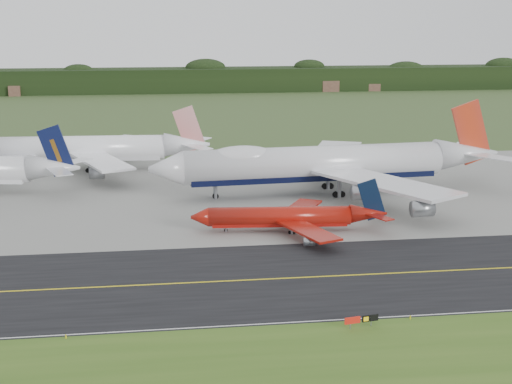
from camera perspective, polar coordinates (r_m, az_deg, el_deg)
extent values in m
plane|color=#3D5226|center=(110.09, 5.21, -6.02)|extent=(600.00, 600.00, 0.00)
cube|color=#36591A|center=(79.21, 10.92, -14.44)|extent=(400.00, 30.00, 0.01)
cube|color=black|center=(106.43, 5.68, -6.73)|extent=(400.00, 32.00, 0.02)
cube|color=gray|center=(158.19, 1.18, 0.16)|extent=(400.00, 78.00, 0.01)
cube|color=gold|center=(106.42, 5.68, -6.72)|extent=(400.00, 0.40, 0.00)
cube|color=silver|center=(92.51, 7.88, -10.02)|extent=(400.00, 0.25, 0.00)
cube|color=black|center=(378.01, -4.01, 8.95)|extent=(700.00, 24.00, 12.00)
cylinder|color=silver|center=(153.58, 4.65, 2.35)|extent=(56.80, 11.35, 7.16)
cube|color=black|center=(154.06, 4.63, 1.50)|extent=(53.85, 9.36, 2.51)
cone|color=silver|center=(147.89, -7.24, 1.84)|extent=(7.57, 7.67, 7.16)
cone|color=silver|center=(166.99, 16.49, 2.93)|extent=(15.38, 8.26, 7.16)
ellipsoid|color=silver|center=(149.56, -1.16, 2.85)|extent=(15.03, 7.16, 4.57)
cube|color=silver|center=(142.29, 10.24, 0.75)|extent=(24.50, 32.83, 0.61)
cube|color=silver|center=(171.66, 6.28, 3.09)|extent=(20.83, 33.47, 0.61)
cube|color=red|center=(166.58, 16.85, 4.59)|extent=(10.31, 1.34, 14.85)
cylinder|color=gray|center=(141.80, 8.45, -0.04)|extent=(4.13, 3.29, 3.01)
cylinder|color=gray|center=(170.08, 4.93, 2.35)|extent=(4.13, 3.29, 3.01)
cylinder|color=gray|center=(131.85, 13.17, -1.30)|extent=(4.13, 3.29, 3.01)
cylinder|color=gray|center=(184.98, 5.62, 3.26)|extent=(4.13, 3.29, 3.01)
cylinder|color=black|center=(150.42, -3.26, -0.33)|extent=(1.33, 0.67, 1.29)
cylinder|color=slate|center=(152.21, 6.66, 0.45)|extent=(1.08, 1.08, 4.79)
cylinder|color=black|center=(152.62, 6.65, -0.19)|extent=(1.33, 0.74, 1.29)
cylinder|color=slate|center=(159.51, 5.78, 1.08)|extent=(1.08, 1.08, 4.79)
cylinder|color=black|center=(159.90, 5.76, 0.47)|extent=(1.33, 0.74, 1.29)
cylinder|color=maroon|center=(127.09, 1.90, -1.94)|extent=(25.50, 5.52, 3.42)
cube|color=maroon|center=(127.39, 1.90, -2.42)|extent=(24.16, 4.56, 1.20)
cone|color=maroon|center=(126.76, -4.53, -2.02)|extent=(3.44, 3.68, 3.42)
cone|color=maroon|center=(129.27, 8.98, -1.72)|extent=(6.94, 3.97, 3.42)
cube|color=maroon|center=(120.96, 4.22, -3.08)|extent=(9.15, 14.80, 0.38)
cube|color=maroon|center=(134.42, 3.50, -1.35)|extent=(10.96, 14.50, 0.38)
cube|color=#0B1832|center=(128.72, 9.24, -0.61)|extent=(5.41, 0.72, 7.79)
cylinder|color=gray|center=(118.01, 4.28, -3.99)|extent=(1.98, 1.59, 1.44)
cylinder|color=gray|center=(137.87, 3.24, -1.37)|extent=(1.98, 1.59, 1.44)
cylinder|color=black|center=(127.38, -2.43, -3.07)|extent=(0.64, 0.33, 0.62)
cylinder|color=slate|center=(126.00, 2.88, -3.00)|extent=(0.52, 0.52, 1.77)
cylinder|color=black|center=(126.16, 2.88, -3.25)|extent=(0.64, 0.36, 0.62)
cylinder|color=slate|center=(129.59, 2.72, -2.52)|extent=(0.52, 0.52, 1.77)
cylinder|color=black|center=(129.75, 2.72, -2.76)|extent=(0.64, 0.36, 0.62)
cone|color=silver|center=(160.12, -15.82, 1.89)|extent=(11.83, 7.28, 5.65)
cube|color=#0D143B|center=(159.25, -15.69, 3.20)|extent=(7.89, 1.66, 11.41)
cylinder|color=gray|center=(187.47, -18.78, 2.42)|extent=(3.41, 2.82, 2.37)
cylinder|color=white|center=(183.76, -14.15, 3.44)|extent=(43.70, 8.07, 6.04)
cube|color=silver|center=(184.11, -14.11, 2.83)|extent=(41.46, 6.46, 2.11)
cone|color=white|center=(181.26, -5.54, 3.80)|extent=(11.74, 6.57, 6.04)
cube|color=white|center=(170.73, -12.25, 2.42)|extent=(16.71, 26.01, 0.54)
cube|color=white|center=(195.04, -11.35, 3.84)|extent=(18.52, 25.69, 0.54)
cube|color=#AA0E0C|center=(180.63, -5.35, 5.03)|extent=(8.34, 0.87, 12.00)
cylinder|color=gray|center=(165.32, -12.60, 1.45)|extent=(3.41, 2.69, 2.54)
cylinder|color=gray|center=(201.19, -11.25, 3.67)|extent=(3.41, 2.69, 2.54)
cylinder|color=black|center=(188.08, -19.03, 1.75)|extent=(1.11, 0.54, 1.09)
cylinder|color=slate|center=(180.68, -13.15, 2.12)|extent=(0.88, 0.88, 3.81)
cylinder|color=black|center=(180.95, -13.13, 1.70)|extent=(1.11, 0.59, 1.09)
cylinder|color=slate|center=(187.13, -12.87, 2.53)|extent=(0.88, 0.88, 3.81)
cylinder|color=black|center=(187.39, -12.85, 2.12)|extent=(1.11, 0.59, 1.09)
cylinder|color=slate|center=(89.62, 7.55, -10.61)|extent=(0.11, 0.11, 0.65)
cylinder|color=slate|center=(90.74, 9.19, -10.35)|extent=(0.11, 0.11, 0.65)
cube|color=maroon|center=(89.43, 7.73, -10.14)|extent=(2.05, 0.50, 0.84)
cube|color=black|center=(90.13, 8.77, -9.99)|extent=(0.95, 0.32, 0.84)
cube|color=black|center=(90.60, 9.42, -9.88)|extent=(1.13, 0.35, 0.84)
cylinder|color=yellow|center=(89.34, -14.97, -11.11)|extent=(0.16, 0.16, 0.50)
cylinder|color=yellow|center=(93.58, 12.24, -9.78)|extent=(0.16, 0.16, 0.50)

